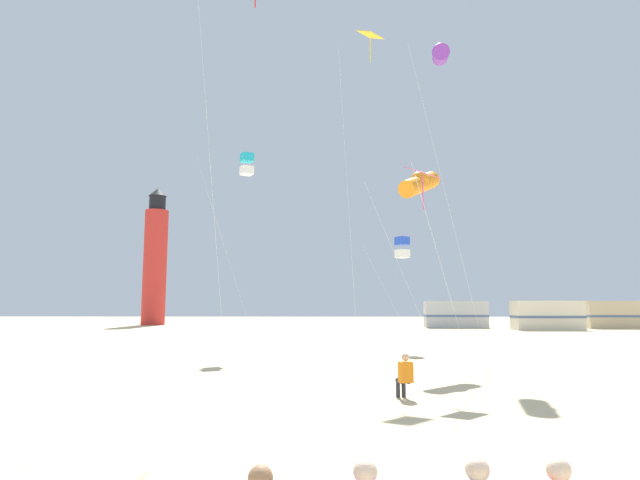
% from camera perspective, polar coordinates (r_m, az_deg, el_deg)
% --- Properties ---
extents(kite_flyer_standing, '(0.43, 0.56, 1.16)m').
position_cam_1_polar(kite_flyer_standing, '(13.95, 9.30, -14.43)').
color(kite_flyer_standing, orange).
rests_on(kite_flyer_standing, ground).
extents(kite_box_cyan, '(3.51, 2.78, 10.35)m').
position_cam_1_polar(kite_box_cyan, '(27.82, -8.09, 8.25)').
color(kite_box_cyan, silver).
rests_on(kite_box_cyan, ground).
extents(kite_tube_orange, '(3.25, 3.43, 7.94)m').
position_cam_1_polar(kite_tube_orange, '(21.20, 10.91, 6.15)').
color(kite_tube_orange, silver).
rests_on(kite_tube_orange, ground).
extents(kite_box_blue, '(2.57, 2.57, 6.07)m').
position_cam_1_polar(kite_box_blue, '(28.39, 9.05, -0.82)').
color(kite_box_blue, silver).
rests_on(kite_box_blue, ground).
extents(kite_tube_violet, '(2.74, 2.92, 14.21)m').
position_cam_1_polar(kite_tube_violet, '(25.07, 13.16, 19.33)').
color(kite_tube_violet, silver).
rests_on(kite_tube_violet, ground).
extents(kite_diamond_gold, '(1.96, 2.03, 14.00)m').
position_cam_1_polar(kite_diamond_gold, '(23.32, 5.31, 20.04)').
color(kite_diamond_gold, silver).
rests_on(kite_diamond_gold, ground).
extents(kite_diamond_rainbow, '(1.93, 1.93, 6.83)m').
position_cam_1_polar(kite_diamond_rainbow, '(17.01, 11.34, 6.57)').
color(kite_diamond_rainbow, silver).
rests_on(kite_diamond_rainbow, ground).
extents(lighthouse_distant, '(2.80, 2.80, 16.80)m').
position_cam_1_polar(lighthouse_distant, '(66.33, -17.72, -2.13)').
color(lighthouse_distant, red).
rests_on(lighthouse_distant, ground).
extents(rv_van_silver, '(6.54, 2.64, 2.80)m').
position_cam_1_polar(rv_van_silver, '(56.98, 14.72, -7.96)').
color(rv_van_silver, '#B7BABF').
rests_on(rv_van_silver, ground).
extents(rv_van_cream, '(6.46, 2.40, 2.80)m').
position_cam_1_polar(rv_van_cream, '(54.86, 23.76, -7.63)').
color(rv_van_cream, beige).
rests_on(rv_van_cream, ground).
extents(rv_van_tan, '(6.47, 2.43, 2.80)m').
position_cam_1_polar(rv_van_tan, '(61.83, 29.87, -7.17)').
color(rv_van_tan, '#C6B28C').
rests_on(rv_van_tan, ground).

